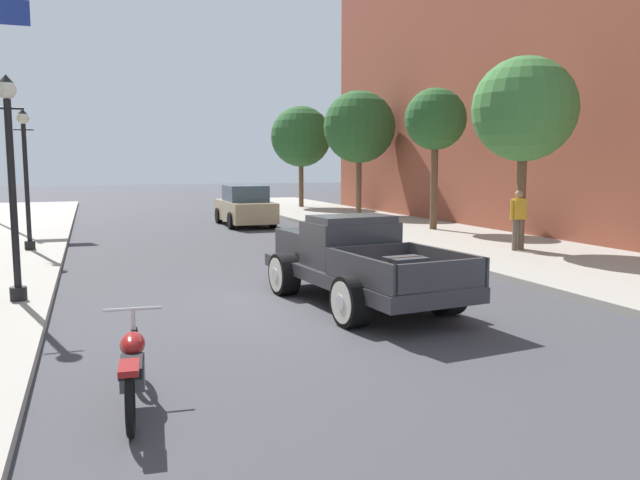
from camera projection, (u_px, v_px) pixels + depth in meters
name	position (u px, v px, depth m)	size (l,w,h in m)	color
ground_plane	(310.00, 299.00, 11.65)	(140.00, 140.00, 0.00)	#3D3D42
sidewalk_right	(612.00, 272.00, 14.13)	(5.50, 64.00, 0.15)	#9E998E
building_right_storefront	(613.00, 77.00, 24.87)	(12.00, 28.00, 11.91)	brown
hotrod_truck_gunmetal	(353.00, 261.00, 11.40)	(2.49, 5.05, 1.58)	#333338
motorcycle_parked	(132.00, 366.00, 6.43)	(0.62, 2.12, 0.93)	black
car_background_tan	(245.00, 207.00, 25.59)	(1.89, 4.31, 1.65)	tan
pedestrian_sidewalk_right	(518.00, 216.00, 17.08)	(0.53, 0.22, 1.65)	brown
street_lamp_near	(11.00, 171.00, 10.60)	(0.50, 0.32, 3.85)	black
street_lamp_far	(26.00, 169.00, 17.07)	(0.50, 0.32, 3.85)	black
street_tree_nearest	(524.00, 110.00, 17.01)	(2.84, 2.84, 5.27)	brown
street_tree_second	(435.00, 120.00, 22.35)	(2.21, 2.21, 5.08)	brown
street_tree_third	(359.00, 127.00, 29.25)	(3.37, 3.37, 5.78)	brown
street_tree_farthest	(301.00, 137.00, 34.51)	(3.34, 3.34, 5.56)	brown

